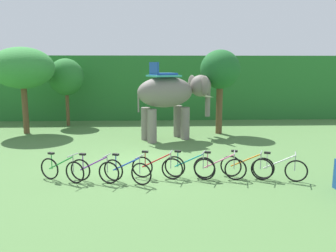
{
  "coord_description": "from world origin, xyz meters",
  "views": [
    {
      "loc": [
        0.42,
        -12.51,
        3.65
      ],
      "look_at": [
        0.99,
        1.0,
        1.3
      ],
      "focal_mm": 37.66,
      "sensor_mm": 36.0,
      "label": 1
    }
  ],
  "objects_px": {
    "bike_teal": "(189,167)",
    "bike_pink": "(220,168)",
    "elephant": "(172,95)",
    "bike_orange": "(246,167)",
    "bike_purple": "(94,170)",
    "tree_far_left": "(22,68)",
    "bike_red": "(157,167)",
    "bike_green": "(62,170)",
    "bike_blue": "(127,171)",
    "tree_right": "(66,77)",
    "tree_center": "(220,71)",
    "bike_white": "(279,169)"
  },
  "relations": [
    {
      "from": "tree_far_left",
      "to": "bike_red",
      "type": "bearing_deg",
      "value": -48.94
    },
    {
      "from": "bike_red",
      "to": "tree_center",
      "type": "bearing_deg",
      "value": 65.58
    },
    {
      "from": "bike_white",
      "to": "tree_center",
      "type": "bearing_deg",
      "value": 93.53
    },
    {
      "from": "tree_right",
      "to": "tree_center",
      "type": "height_order",
      "value": "tree_center"
    },
    {
      "from": "bike_purple",
      "to": "bike_white",
      "type": "distance_m",
      "value": 5.88
    },
    {
      "from": "bike_red",
      "to": "bike_white",
      "type": "xyz_separation_m",
      "value": [
        3.91,
        -0.35,
        0.0
      ]
    },
    {
      "from": "bike_pink",
      "to": "elephant",
      "type": "bearing_deg",
      "value": 100.78
    },
    {
      "from": "elephant",
      "to": "bike_red",
      "type": "xyz_separation_m",
      "value": [
        -0.8,
        -6.23,
        -1.82
      ]
    },
    {
      "from": "bike_green",
      "to": "bike_blue",
      "type": "bearing_deg",
      "value": -6.71
    },
    {
      "from": "bike_green",
      "to": "bike_purple",
      "type": "xyz_separation_m",
      "value": [
        1.04,
        -0.12,
        0.0
      ]
    },
    {
      "from": "bike_green",
      "to": "bike_teal",
      "type": "distance_m",
      "value": 4.07
    },
    {
      "from": "tree_center",
      "to": "bike_teal",
      "type": "relative_size",
      "value": 2.75
    },
    {
      "from": "bike_green",
      "to": "bike_white",
      "type": "relative_size",
      "value": 0.96
    },
    {
      "from": "bike_purple",
      "to": "tree_center",
      "type": "bearing_deg",
      "value": 55.39
    },
    {
      "from": "tree_center",
      "to": "bike_teal",
      "type": "bearing_deg",
      "value": -107.36
    },
    {
      "from": "bike_orange",
      "to": "bike_white",
      "type": "height_order",
      "value": "same"
    },
    {
      "from": "tree_right",
      "to": "bike_teal",
      "type": "height_order",
      "value": "tree_right"
    },
    {
      "from": "tree_far_left",
      "to": "bike_red",
      "type": "distance_m",
      "value": 11.03
    },
    {
      "from": "tree_center",
      "to": "bike_red",
      "type": "xyz_separation_m",
      "value": [
        -3.42,
        -7.53,
        -2.97
      ]
    },
    {
      "from": "elephant",
      "to": "bike_orange",
      "type": "xyz_separation_m",
      "value": [
        2.09,
        -6.34,
        -1.82
      ]
    },
    {
      "from": "tree_right",
      "to": "bike_pink",
      "type": "distance_m",
      "value": 13.07
    },
    {
      "from": "bike_blue",
      "to": "bike_teal",
      "type": "bearing_deg",
      "value": 10.13
    },
    {
      "from": "tree_far_left",
      "to": "bike_red",
      "type": "xyz_separation_m",
      "value": [
        6.96,
        -7.98,
        -3.09
      ]
    },
    {
      "from": "bike_red",
      "to": "bike_white",
      "type": "bearing_deg",
      "value": -5.15
    },
    {
      "from": "bike_pink",
      "to": "bike_orange",
      "type": "height_order",
      "value": "same"
    },
    {
      "from": "elephant",
      "to": "bike_purple",
      "type": "height_order",
      "value": "elephant"
    },
    {
      "from": "elephant",
      "to": "bike_white",
      "type": "bearing_deg",
      "value": -64.75
    },
    {
      "from": "bike_teal",
      "to": "bike_pink",
      "type": "distance_m",
      "value": 0.97
    },
    {
      "from": "bike_orange",
      "to": "bike_white",
      "type": "relative_size",
      "value": 0.98
    },
    {
      "from": "tree_right",
      "to": "bike_red",
      "type": "height_order",
      "value": "tree_right"
    },
    {
      "from": "tree_right",
      "to": "bike_pink",
      "type": "bearing_deg",
      "value": -55.27
    },
    {
      "from": "bike_blue",
      "to": "elephant",
      "type": "bearing_deg",
      "value": 75.27
    },
    {
      "from": "bike_pink",
      "to": "tree_far_left",
      "type": "bearing_deg",
      "value": 137.77
    },
    {
      "from": "tree_center",
      "to": "bike_blue",
      "type": "bearing_deg",
      "value": -118.81
    },
    {
      "from": "tree_far_left",
      "to": "bike_white",
      "type": "distance_m",
      "value": 14.04
    },
    {
      "from": "tree_far_left",
      "to": "elephant",
      "type": "height_order",
      "value": "tree_far_left"
    },
    {
      "from": "bike_pink",
      "to": "bike_teal",
      "type": "bearing_deg",
      "value": 173.23
    },
    {
      "from": "bike_orange",
      "to": "bike_purple",
      "type": "bearing_deg",
      "value": -177.88
    },
    {
      "from": "bike_red",
      "to": "bike_pink",
      "type": "relative_size",
      "value": 1.0
    },
    {
      "from": "bike_orange",
      "to": "elephant",
      "type": "bearing_deg",
      "value": 108.29
    },
    {
      "from": "elephant",
      "to": "bike_orange",
      "type": "height_order",
      "value": "elephant"
    },
    {
      "from": "bike_orange",
      "to": "bike_green",
      "type": "bearing_deg",
      "value": -179.44
    },
    {
      "from": "bike_teal",
      "to": "bike_pink",
      "type": "relative_size",
      "value": 0.97
    },
    {
      "from": "bike_teal",
      "to": "bike_white",
      "type": "relative_size",
      "value": 1.0
    },
    {
      "from": "bike_purple",
      "to": "bike_teal",
      "type": "distance_m",
      "value": 3.03
    },
    {
      "from": "bike_blue",
      "to": "bike_orange",
      "type": "distance_m",
      "value": 3.85
    },
    {
      "from": "tree_right",
      "to": "bike_teal",
      "type": "relative_size",
      "value": 2.49
    },
    {
      "from": "tree_far_left",
      "to": "elephant",
      "type": "bearing_deg",
      "value": -12.71
    },
    {
      "from": "tree_center",
      "to": "bike_red",
      "type": "height_order",
      "value": "tree_center"
    },
    {
      "from": "tree_right",
      "to": "tree_center",
      "type": "relative_size",
      "value": 0.91
    }
  ]
}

